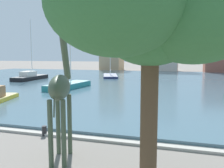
# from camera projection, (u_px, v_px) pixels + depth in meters

# --- Properties ---
(harbor_water) EXTENTS (85.25, 48.15, 0.27)m
(harbor_water) POSITION_uv_depth(u_px,v_px,m) (152.00, 83.00, 34.83)
(harbor_water) COLOR #476675
(harbor_water) RESTS_ON ground
(quay_edge_coping) EXTENTS (85.25, 0.50, 0.12)m
(quay_edge_coping) POSITION_uv_depth(u_px,v_px,m) (88.00, 138.00, 11.69)
(quay_edge_coping) COLOR #ADA89E
(quay_edge_coping) RESTS_ON ground
(giraffe_statue) EXTENTS (1.35, 3.00, 5.35)m
(giraffe_statue) POSITION_uv_depth(u_px,v_px,m) (61.00, 89.00, 9.21)
(giraffe_statue) COLOR #3D4C38
(giraffe_statue) RESTS_ON ground
(sailboat_black) EXTENTS (2.33, 8.10, 9.58)m
(sailboat_black) POSITION_uv_depth(u_px,v_px,m) (32.00, 77.00, 38.16)
(sailboat_black) COLOR black
(sailboat_black) RESTS_ON ground
(sailboat_teal) EXTENTS (2.93, 7.96, 7.90)m
(sailboat_teal) POSITION_uv_depth(u_px,v_px,m) (72.00, 86.00, 28.31)
(sailboat_teal) COLOR teal
(sailboat_teal) RESTS_ON ground
(sailboat_navy) EXTENTS (4.87, 8.99, 7.71)m
(sailboat_navy) POSITION_uv_depth(u_px,v_px,m) (110.00, 76.00, 43.43)
(sailboat_navy) COLOR navy
(sailboat_navy) RESTS_ON ground
(shade_tree) EXTENTS (5.23, 5.19, 6.55)m
(shade_tree) POSITION_uv_depth(u_px,v_px,m) (153.00, 18.00, 6.45)
(shade_tree) COLOR brown
(shade_tree) RESTS_ON ground
(mooring_bollard) EXTENTS (0.24, 0.24, 0.50)m
(mooring_bollard) POSITION_uv_depth(u_px,v_px,m) (44.00, 131.00, 12.18)
(mooring_bollard) COLOR #232326
(mooring_bollard) RESTS_ON ground
(townhouse_end_terrace) EXTENTS (5.54, 6.09, 12.62)m
(townhouse_end_terrace) POSITION_uv_depth(u_px,v_px,m) (112.00, 47.00, 65.76)
(townhouse_end_terrace) COLOR tan
(townhouse_end_terrace) RESTS_ON ground
(townhouse_corner_house) EXTENTS (8.11, 6.10, 12.90)m
(townhouse_corner_house) POSITION_uv_depth(u_px,v_px,m) (162.00, 46.00, 61.29)
(townhouse_corner_house) COLOR beige
(townhouse_corner_house) RESTS_ON ground
(townhouse_narrow_midrow) EXTENTS (7.52, 7.49, 8.39)m
(townhouse_narrow_midrow) POSITION_uv_depth(u_px,v_px,m) (222.00, 55.00, 55.87)
(townhouse_narrow_midrow) COLOR #8E5142
(townhouse_narrow_midrow) RESTS_ON ground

